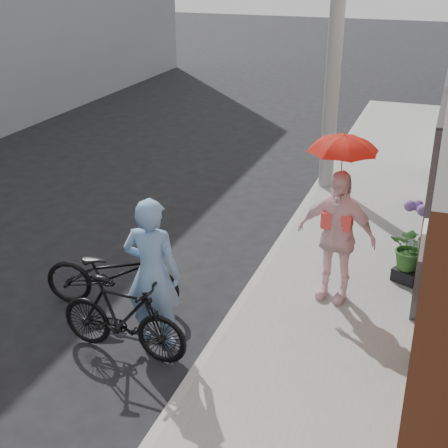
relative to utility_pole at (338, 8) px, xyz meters
The scene contains 11 objects.
ground 7.03m from the utility_pole, 100.39° to the right, with size 80.00×80.00×0.00m, color black.
sidewalk 5.37m from the utility_pole, 75.96° to the right, with size 2.20×24.00×0.12m, color gray.
curb 5.28m from the utility_pole, 92.29° to the right, with size 0.12×24.00×0.12m, color #9E9E99.
utility_pole is the anchor object (origin of this frame).
officer 6.53m from the utility_pole, 98.58° to the right, with size 0.70×0.46×1.92m, color #6A90BD.
bike_left 6.41m from the utility_pole, 108.65° to the right, with size 0.65×1.85×0.97m, color black.
bike_right 7.05m from the utility_pole, 100.39° to the right, with size 0.47×1.66×1.00m, color black.
kimono_woman 5.05m from the utility_pole, 77.39° to the right, with size 1.06×0.44×1.81m, color #FFD5DD.
parasol 4.56m from the utility_pole, 77.39° to the right, with size 0.85×0.85×0.74m, color red.
planter 5.15m from the utility_pole, 61.39° to the right, with size 0.36×0.36×0.19m, color black.
potted_plant 4.89m from the utility_pole, 61.39° to the right, with size 0.60×0.52×0.66m, color #346A2A.
Camera 1 is at (3.21, -5.74, 4.47)m, focal length 50.00 mm.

